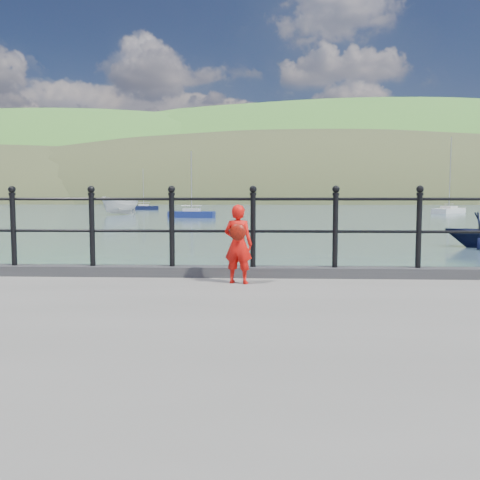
{
  "coord_description": "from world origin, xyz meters",
  "views": [
    {
      "loc": [
        0.75,
        -7.58,
        2.17
      ],
      "look_at": [
        0.41,
        -0.2,
        1.55
      ],
      "focal_mm": 38.0,
      "sensor_mm": 36.0,
      "label": 1
    }
  ],
  "objects_px": {
    "child": "(238,244)",
    "sailboat_port": "(192,215)",
    "launch_white": "(120,206)",
    "sailboat_left": "(144,208)",
    "railing": "(212,221)",
    "sailboat_far": "(449,211)"
  },
  "relations": [
    {
      "from": "sailboat_port",
      "to": "railing",
      "type": "bearing_deg",
      "value": -74.68
    },
    {
      "from": "sailboat_left",
      "to": "sailboat_far",
      "type": "relative_size",
      "value": 0.7
    },
    {
      "from": "launch_white",
      "to": "sailboat_left",
      "type": "distance_m",
      "value": 25.84
    },
    {
      "from": "railing",
      "to": "launch_white",
      "type": "relative_size",
      "value": 3.06
    },
    {
      "from": "launch_white",
      "to": "sailboat_left",
      "type": "xyz_separation_m",
      "value": [
        -3.12,
        25.64,
        -0.8
      ]
    },
    {
      "from": "railing",
      "to": "child",
      "type": "height_order",
      "value": "railing"
    },
    {
      "from": "child",
      "to": "sailboat_port",
      "type": "distance_m",
      "value": 48.08
    },
    {
      "from": "sailboat_far",
      "to": "sailboat_port",
      "type": "relative_size",
      "value": 1.45
    },
    {
      "from": "child",
      "to": "railing",
      "type": "bearing_deg",
      "value": -39.3
    },
    {
      "from": "sailboat_left",
      "to": "sailboat_port",
      "type": "xyz_separation_m",
      "value": [
        13.57,
        -35.04,
        0.0
      ]
    },
    {
      "from": "sailboat_port",
      "to": "child",
      "type": "bearing_deg",
      "value": -74.3
    },
    {
      "from": "railing",
      "to": "child",
      "type": "xyz_separation_m",
      "value": [
        0.41,
        -0.59,
        -0.28
      ]
    },
    {
      "from": "sailboat_far",
      "to": "sailboat_port",
      "type": "height_order",
      "value": "sailboat_far"
    },
    {
      "from": "railing",
      "to": "sailboat_port",
      "type": "xyz_separation_m",
      "value": [
        -6.99,
        46.9,
        -1.48
      ]
    },
    {
      "from": "child",
      "to": "sailboat_port",
      "type": "height_order",
      "value": "sailboat_port"
    },
    {
      "from": "sailboat_port",
      "to": "sailboat_far",
      "type": "bearing_deg",
      "value": 33.94
    },
    {
      "from": "launch_white",
      "to": "sailboat_port",
      "type": "height_order",
      "value": "sailboat_port"
    },
    {
      "from": "sailboat_left",
      "to": "sailboat_far",
      "type": "bearing_deg",
      "value": -36.44
    },
    {
      "from": "sailboat_left",
      "to": "sailboat_port",
      "type": "bearing_deg",
      "value": -84.28
    },
    {
      "from": "launch_white",
      "to": "sailboat_left",
      "type": "relative_size",
      "value": 0.79
    },
    {
      "from": "railing",
      "to": "launch_white",
      "type": "bearing_deg",
      "value": 107.21
    },
    {
      "from": "child",
      "to": "sailboat_far",
      "type": "distance_m",
      "value": 69.56
    }
  ]
}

